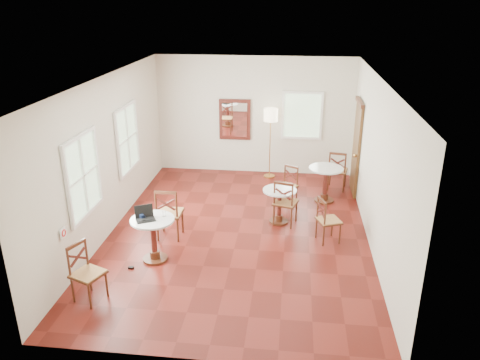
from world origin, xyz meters
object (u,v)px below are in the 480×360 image
(laptop, at_px, (145,216))
(navy_mug, at_px, (142,217))
(cafe_table_near, at_px, (153,235))
(cafe_table_back, at_px, (325,181))
(chair_near_a, at_px, (169,213))
(water_glass, at_px, (164,214))
(floor_lamp, at_px, (271,120))
(power_adapter, at_px, (131,268))
(chair_mid_a, at_px, (285,202))
(chair_mid_b, at_px, (328,220))
(mouse, at_px, (143,220))
(cafe_table_mid, at_px, (279,202))
(chair_near_b, at_px, (87,273))
(chair_back_b, at_px, (288,186))
(chair_back_a, at_px, (337,170))

(laptop, relative_size, navy_mug, 3.95)
(cafe_table_near, bearing_deg, cafe_table_back, 43.34)
(chair_near_a, bearing_deg, water_glass, 99.43)
(floor_lamp, bearing_deg, power_adapter, -114.30)
(chair_mid_a, height_order, floor_lamp, floor_lamp)
(chair_mid_a, distance_m, chair_mid_b, 1.02)
(chair_near_a, distance_m, chair_mid_a, 2.32)
(chair_near_a, xyz_separation_m, floor_lamp, (1.71, 3.48, 0.99))
(cafe_table_back, bearing_deg, mouse, -136.89)
(cafe_table_mid, height_order, water_glass, water_glass)
(cafe_table_back, xyz_separation_m, chair_near_b, (-3.77, -4.16, -0.04))
(mouse, relative_size, power_adapter, 1.11)
(chair_mid_a, xyz_separation_m, chair_back_b, (0.03, 1.03, -0.06))
(chair_back_b, relative_size, navy_mug, 8.46)
(cafe_table_near, distance_m, chair_near_a, 0.85)
(chair_mid_b, bearing_deg, chair_back_b, 3.57)
(chair_back_a, bearing_deg, chair_back_b, 51.27)
(floor_lamp, distance_m, navy_mug, 4.80)
(chair_near_b, distance_m, chair_back_a, 6.39)
(cafe_table_back, distance_m, water_glass, 4.06)
(power_adapter, bearing_deg, chair_near_a, 71.61)
(chair_mid_b, bearing_deg, navy_mug, 86.41)
(water_glass, bearing_deg, chair_back_a, 47.63)
(chair_mid_a, xyz_separation_m, floor_lamp, (-0.46, 2.66, 1.02))
(chair_mid_b, xyz_separation_m, chair_back_b, (-0.78, 1.65, -0.01))
(cafe_table_mid, bearing_deg, power_adapter, -139.75)
(water_glass, distance_m, power_adapter, 1.08)
(chair_mid_a, relative_size, mouse, 9.80)
(cafe_table_mid, xyz_separation_m, chair_near_b, (-2.79, -2.97, 0.02))
(chair_mid_b, bearing_deg, cafe_table_mid, 31.30)
(chair_back_a, relative_size, laptop, 2.42)
(cafe_table_mid, height_order, laptop, laptop)
(chair_mid_b, relative_size, laptop, 2.19)
(cafe_table_mid, distance_m, chair_near_b, 4.08)
(cafe_table_near, bearing_deg, water_glass, 33.86)
(chair_mid_b, distance_m, chair_back_b, 1.83)
(cafe_table_mid, relative_size, cafe_table_back, 0.90)
(cafe_table_back, relative_size, power_adapter, 9.04)
(cafe_table_back, xyz_separation_m, chair_mid_a, (-0.86, -1.26, -0.02))
(chair_mid_b, relative_size, floor_lamp, 0.49)
(chair_near_a, distance_m, chair_back_a, 4.39)
(cafe_table_back, height_order, chair_back_a, chair_back_a)
(chair_mid_b, distance_m, water_glass, 3.04)
(cafe_table_mid, distance_m, navy_mug, 2.91)
(cafe_table_back, relative_size, chair_back_a, 0.83)
(cafe_table_near, distance_m, navy_mug, 0.39)
(chair_mid_b, bearing_deg, power_adapter, 90.36)
(chair_near_b, relative_size, mouse, 9.41)
(chair_mid_b, relative_size, water_glass, 8.59)
(cafe_table_near, relative_size, chair_back_a, 0.83)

